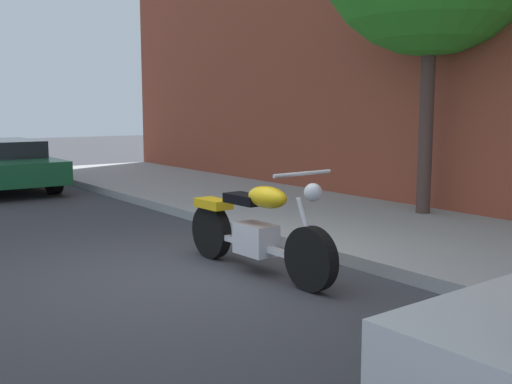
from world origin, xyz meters
TOP-DOWN VIEW (x-y plane):
  - ground_plane at (0.00, 0.00)m, footprint 60.00×60.00m
  - sidewalk at (0.00, 3.20)m, footprint 21.83×3.24m
  - motorcycle at (0.31, 0.66)m, footprint 2.24×0.70m

SIDE VIEW (x-z plane):
  - ground_plane at x=0.00m, z-range 0.00..0.00m
  - sidewalk at x=0.00m, z-range 0.00..0.14m
  - motorcycle at x=0.31m, z-range -0.11..1.00m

